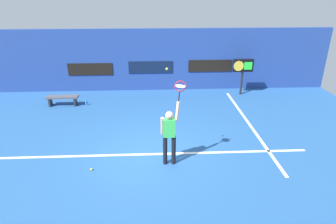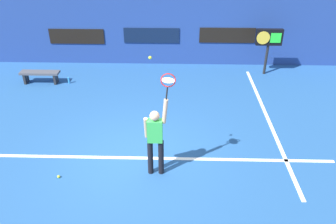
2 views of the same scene
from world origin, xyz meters
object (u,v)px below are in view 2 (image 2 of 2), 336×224
at_px(tennis_player, 155,137).
at_px(tennis_ball, 150,58).
at_px(tennis_racket, 168,82).
at_px(spare_ball, 59,177).
at_px(court_bench, 40,74).
at_px(scoreboard_clock, 269,39).
at_px(water_bottle, 69,80).

bearing_deg(tennis_player, tennis_ball, 147.08).
distance_m(tennis_racket, spare_ball, 3.49).
bearing_deg(court_bench, scoreboard_clock, 7.40).
height_order(tennis_racket, water_bottle, tennis_racket).
relative_size(tennis_player, spare_ball, 29.29).
xyz_separation_m(tennis_racket, tennis_ball, (-0.36, 0.05, 0.50)).
height_order(water_bottle, spare_ball, water_bottle).
relative_size(tennis_player, scoreboard_clock, 1.14).
relative_size(scoreboard_clock, court_bench, 1.25).
xyz_separation_m(tennis_player, tennis_ball, (-0.07, 0.04, 1.89)).
height_order(tennis_racket, scoreboard_clock, tennis_racket).
bearing_deg(court_bench, water_bottle, 0.00).
xyz_separation_m(tennis_racket, scoreboard_clock, (3.56, 5.98, -1.03)).
bearing_deg(spare_ball, tennis_player, 6.46).
bearing_deg(scoreboard_clock, water_bottle, -171.58).
height_order(scoreboard_clock, water_bottle, scoreboard_clock).
distance_m(tennis_player, court_bench, 6.67).
height_order(tennis_player, water_bottle, tennis_player).
relative_size(tennis_player, water_bottle, 8.30).
height_order(tennis_ball, spare_ball, tennis_ball).
height_order(tennis_racket, court_bench, tennis_racket).
bearing_deg(water_bottle, court_bench, 180.00).
xyz_separation_m(tennis_racket, water_bottle, (-3.76, 4.89, -2.28)).
relative_size(tennis_ball, scoreboard_clock, 0.04).
distance_m(tennis_racket, water_bottle, 6.58).
relative_size(tennis_racket, water_bottle, 2.56).
bearing_deg(scoreboard_clock, tennis_ball, -123.45).
distance_m(tennis_ball, scoreboard_clock, 7.27).
bearing_deg(spare_ball, tennis_racket, 5.64).
height_order(tennis_ball, court_bench, tennis_ball).
bearing_deg(tennis_racket, court_bench, 134.33).
relative_size(tennis_racket, scoreboard_clock, 0.35).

